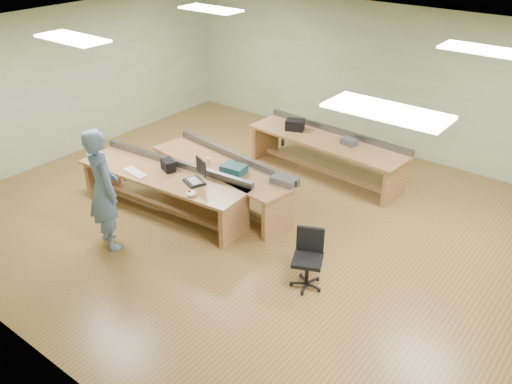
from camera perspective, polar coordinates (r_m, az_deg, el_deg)
floor at (r=9.02m, az=1.33°, el=-3.38°), size 10.00×10.00×0.00m
ceiling at (r=7.86m, az=1.58°, el=15.52°), size 10.00×10.00×0.00m
wall_back at (r=11.60m, az=13.57°, el=11.39°), size 10.00×0.04×3.00m
wall_front at (r=6.00m, az=-22.19°, el=-6.91°), size 10.00×0.04×3.00m
wall_left at (r=11.82m, az=-18.77°, el=10.99°), size 0.04×8.00×3.00m
fluor_panels at (r=7.87m, az=1.58°, el=15.30°), size 6.20×3.50×0.03m
workbench_front at (r=9.21m, az=-9.63°, el=0.92°), size 3.19×1.10×0.86m
workbench_mid at (r=9.40m, az=-3.49°, el=1.86°), size 3.00×1.16×0.86m
workbench_back at (r=10.48m, az=7.45°, el=4.62°), size 3.25×1.06×0.86m
person at (r=8.36m, az=-15.77°, el=0.30°), size 0.82×0.67×1.93m
laptop_base at (r=8.73m, az=-6.51°, el=1.07°), size 0.41×0.38×0.04m
laptop_screen at (r=8.67m, az=-5.81°, el=2.71°), size 0.32×0.14×0.26m
keyboard at (r=9.20m, az=-12.59°, el=2.00°), size 0.52×0.23×0.03m
trackball_mouse at (r=8.35m, az=-6.84°, el=-0.16°), size 0.18×0.20×0.07m
camera_bag at (r=9.17m, az=-9.22°, el=2.79°), size 0.32×0.26×0.18m
task_chair at (r=7.56m, az=5.45°, el=-7.76°), size 0.61×0.61×0.85m
parts_bin_teal at (r=8.99m, az=-2.35°, el=2.44°), size 0.43×0.34×0.14m
parts_bin_grey at (r=8.65m, az=3.01°, el=1.24°), size 0.42×0.28×0.11m
mug at (r=9.18m, az=-2.21°, el=2.90°), size 0.15×0.15×0.10m
drinks_can at (r=9.30m, az=-5.10°, el=3.25°), size 0.07×0.07×0.12m
storage_box_back at (r=10.74m, az=4.12°, el=7.06°), size 0.43×0.38×0.20m
tray_back at (r=10.20m, az=9.79°, el=5.23°), size 0.30×0.24×0.11m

